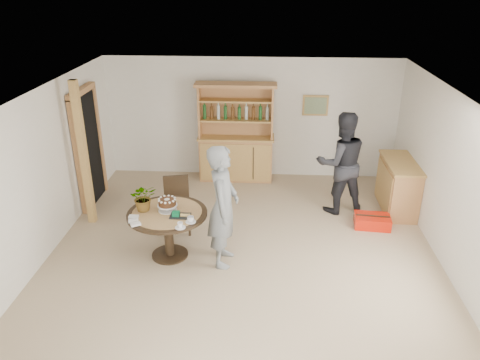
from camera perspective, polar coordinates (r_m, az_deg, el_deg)
The scene contains 17 objects.
ground at distance 7.13m, azimuth 0.18°, elevation -10.33°, with size 7.00×7.00×0.00m, color #C6AE88.
room_shell at distance 6.32m, azimuth 0.23°, elevation 2.83°, with size 6.04×7.04×2.52m.
doorway at distance 9.02m, azimuth -18.04°, elevation 3.92°, with size 0.13×1.10×2.18m.
pine_post at distance 8.19m, azimuth -18.54°, elevation 2.91°, with size 0.12×0.12×2.50m, color tan.
hutch at distance 9.73m, azimuth -0.48°, elevation 3.97°, with size 1.62×0.54×2.04m.
sideboard at distance 8.97m, azimuth 18.71°, elevation -0.66°, with size 0.54×1.26×0.94m.
dining_table at distance 7.13m, azimuth -8.81°, elevation -4.98°, with size 1.20×1.20×0.76m.
dining_chair at distance 7.88m, azimuth -7.69°, elevation -2.51°, with size 0.50×0.50×0.95m.
birthday_cake at distance 7.04m, azimuth -8.87°, elevation -2.80°, with size 0.30×0.30×0.20m.
flower_vase at distance 7.08m, azimuth -11.68°, elevation -2.07°, with size 0.38×0.33×0.42m, color #3F7233.
gift_tray at distance 6.89m, azimuth -7.36°, elevation -4.24°, with size 0.30×0.20×0.08m.
coffee_cup_a at distance 6.72m, azimuth -6.04°, elevation -4.83°, with size 0.15×0.15×0.09m.
coffee_cup_b at distance 6.60m, azimuth -7.30°, elevation -5.53°, with size 0.15×0.15×0.08m.
napkins at distance 6.88m, azimuth -12.77°, elevation -4.84°, with size 0.24×0.33×0.03m.
teen_boy at distance 6.76m, azimuth -2.08°, elevation -3.24°, with size 0.68×0.45×1.86m, color slate.
adult_person at distance 8.47m, azimuth 12.23°, elevation 2.04°, with size 0.91×0.71×1.87m, color black.
red_suitcase at distance 8.40m, azimuth 15.82°, elevation -4.85°, with size 0.64×0.46×0.21m.
Camera 1 is at (0.33, -5.88, 4.03)m, focal length 35.00 mm.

